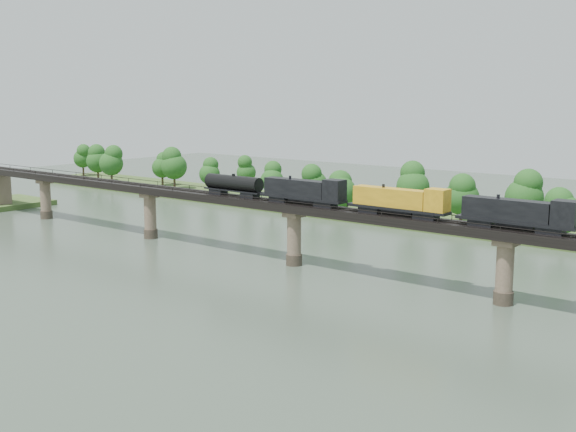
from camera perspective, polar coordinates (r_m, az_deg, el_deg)
The scene contains 6 objects.
ground at distance 111.92m, azimuth -9.18°, elevation -6.63°, with size 400.00×400.00×0.00m, color #354335.
far_bank at distance 178.40m, azimuth 11.54°, elevation -0.35°, with size 300.00×24.00×1.60m, color #334D1E.
bridge at distance 131.89m, azimuth 0.48°, elevation -1.58°, with size 236.00×30.00×11.50m.
bridge_superstructure at distance 130.81m, azimuth 0.49°, elevation 1.14°, with size 220.00×4.90×0.75m.
far_treeline at distance 177.24m, azimuth 8.60°, elevation 2.29°, with size 289.06×17.54×13.60m.
freight_train at distance 121.76m, azimuth 6.09°, elevation 1.44°, with size 72.21×2.81×4.97m.
Camera 1 is at (80.47, -71.32, 31.05)m, focal length 45.00 mm.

